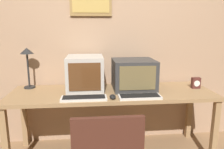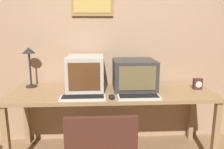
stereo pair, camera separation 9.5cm
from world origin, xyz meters
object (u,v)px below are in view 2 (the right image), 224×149
(keyboard_main, at_px, (83,98))
(monitor_left, at_px, (86,73))
(mouse_near_keyboard, at_px, (112,97))
(monitor_right, at_px, (134,74))
(keyboard_side, at_px, (139,97))
(desk_clock, at_px, (198,84))
(desk_lamp, at_px, (29,57))

(keyboard_main, bearing_deg, monitor_left, 88.44)
(monitor_left, xyz_separation_m, mouse_near_keyboard, (0.26, -0.33, -0.16))
(monitor_right, bearing_deg, keyboard_side, -90.48)
(monitor_right, relative_size, desk_clock, 3.70)
(desk_lamp, bearing_deg, keyboard_main, -36.98)
(keyboard_side, distance_m, desk_lamp, 1.28)
(mouse_near_keyboard, xyz_separation_m, desk_lamp, (-0.89, 0.46, 0.32))
(keyboard_main, xyz_separation_m, mouse_near_keyboard, (0.27, -0.00, 0.00))
(monitor_left, relative_size, desk_clock, 3.68)
(keyboard_main, relative_size, desk_lamp, 0.96)
(monitor_right, xyz_separation_m, keyboard_side, (-0.00, -0.33, -0.15))
(keyboard_side, height_order, desk_lamp, desk_lamp)
(desk_lamp, bearing_deg, mouse_near_keyboard, -27.66)
(monitor_left, xyz_separation_m, keyboard_side, (0.52, -0.34, -0.17))
(keyboard_main, bearing_deg, keyboard_side, -0.86)
(monitor_left, height_order, desk_clock, monitor_left)
(keyboard_side, xyz_separation_m, desk_clock, (0.69, 0.27, 0.05))
(keyboard_main, xyz_separation_m, keyboard_side, (0.53, -0.01, 0.00))
(keyboard_side, relative_size, desk_lamp, 0.91)
(monitor_left, bearing_deg, keyboard_side, -33.20)
(monitor_right, height_order, keyboard_main, monitor_right)
(desk_clock, bearing_deg, keyboard_side, -158.46)
(keyboard_main, distance_m, mouse_near_keyboard, 0.27)
(monitor_left, xyz_separation_m, desk_clock, (1.21, -0.07, -0.12))
(desk_clock, bearing_deg, desk_lamp, 173.88)
(keyboard_side, relative_size, mouse_near_keyboard, 3.71)
(keyboard_main, xyz_separation_m, desk_lamp, (-0.61, 0.46, 0.33))
(mouse_near_keyboard, distance_m, desk_lamp, 1.05)
(monitor_right, distance_m, desk_lamp, 1.17)
(monitor_right, height_order, mouse_near_keyboard, monitor_right)
(monitor_left, height_order, mouse_near_keyboard, monitor_left)
(monitor_right, height_order, keyboard_side, monitor_right)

